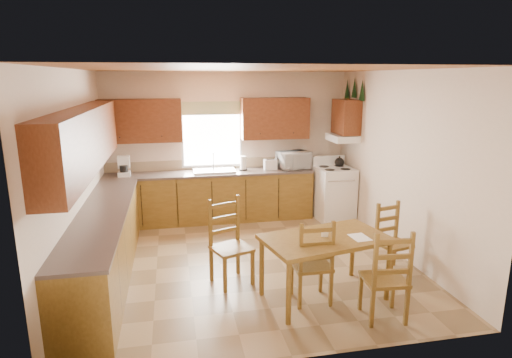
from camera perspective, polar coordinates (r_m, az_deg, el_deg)
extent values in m
plane|color=#93774F|center=(6.30, -0.82, -10.93)|extent=(4.50, 4.50, 0.00)
plane|color=brown|center=(5.74, -0.91, 14.46)|extent=(4.50, 4.50, 0.00)
plane|color=beige|center=(5.91, -22.87, 0.17)|extent=(4.50, 4.50, 0.00)
plane|color=beige|center=(6.65, 18.59, 1.91)|extent=(4.50, 4.50, 0.00)
plane|color=beige|center=(8.06, -3.77, 4.49)|extent=(4.50, 4.50, 0.00)
plane|color=beige|center=(3.76, 5.39, -5.98)|extent=(4.50, 4.50, 0.00)
cube|color=brown|center=(7.92, -6.07, -2.46)|extent=(3.75, 0.60, 0.88)
cube|color=brown|center=(5.97, -19.50, -8.55)|extent=(0.60, 3.60, 0.88)
cube|color=#534540|center=(7.81, -6.16, 0.79)|extent=(3.75, 0.63, 0.04)
cube|color=#534540|center=(5.82, -19.85, -4.34)|extent=(0.63, 3.60, 0.04)
cube|color=#988465|center=(8.07, -6.36, 1.99)|extent=(3.75, 0.01, 0.18)
cube|color=brown|center=(7.78, -15.13, 7.49)|extent=(1.41, 0.33, 0.75)
cube|color=brown|center=(7.99, 2.54, 8.08)|extent=(1.25, 0.33, 0.75)
cube|color=brown|center=(5.64, -21.98, 4.90)|extent=(0.33, 3.60, 0.75)
cube|color=brown|center=(7.96, 11.93, 8.11)|extent=(0.33, 0.62, 0.62)
cube|color=white|center=(7.98, 11.46, 5.40)|extent=(0.44, 0.62, 0.12)
cube|color=white|center=(7.97, -5.91, 5.80)|extent=(1.13, 0.02, 1.18)
cube|color=white|center=(7.96, -5.91, 5.79)|extent=(1.05, 0.01, 1.10)
cube|color=#4E733A|center=(7.89, -5.98, 9.37)|extent=(1.19, 0.01, 0.24)
cube|color=silver|center=(7.81, -5.61, 1.10)|extent=(0.75, 0.45, 0.04)
cone|color=black|center=(7.70, 13.96, 11.42)|extent=(0.22, 0.22, 0.36)
cone|color=black|center=(7.99, 12.99, 11.82)|extent=(0.22, 0.22, 0.36)
cone|color=black|center=(8.28, 12.06, 11.63)|extent=(0.22, 0.22, 0.36)
cube|color=white|center=(8.09, 10.29, -1.99)|extent=(0.69, 0.71, 0.96)
cube|color=white|center=(7.75, -17.21, 1.50)|extent=(0.25, 0.27, 0.31)
cylinder|color=white|center=(7.89, -1.74, 2.13)|extent=(0.12, 0.12, 0.26)
cube|color=white|center=(7.96, 1.92, 1.95)|extent=(0.24, 0.16, 0.19)
imported|color=white|center=(8.06, 5.04, 2.52)|extent=(0.61, 0.51, 0.32)
cube|color=brown|center=(5.27, 9.09, -11.56)|extent=(1.58, 1.11, 0.77)
cube|color=brown|center=(5.13, 7.40, -10.64)|extent=(0.44, 0.42, 1.03)
cube|color=brown|center=(4.94, 16.79, -11.96)|extent=(0.48, 0.46, 1.05)
cube|color=brown|center=(5.49, -3.29, -8.52)|extent=(0.58, 0.57, 1.09)
cube|color=brown|center=(6.09, 17.94, -7.67)|extent=(0.47, 0.46, 0.94)
cube|color=white|center=(5.18, 13.67, -7.57)|extent=(0.22, 0.28, 0.00)
cube|color=white|center=(5.10, 9.17, -7.06)|extent=(0.08, 0.04, 0.11)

